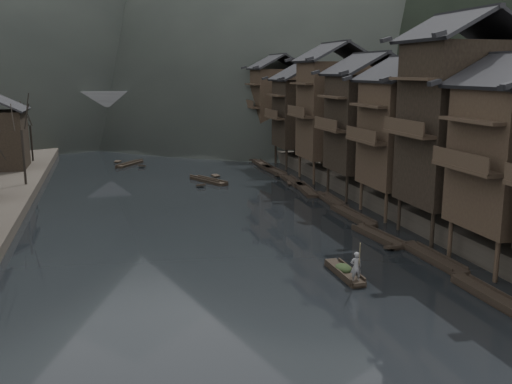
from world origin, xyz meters
name	(u,v)px	position (x,y,z in m)	size (l,w,h in m)	color
water	(251,284)	(0.00, 0.00, 0.00)	(300.00, 300.00, 0.00)	black
right_bank	(422,154)	(35.00, 40.00, 0.90)	(40.00, 200.00, 1.80)	#2D2823
stilt_houses	(376,106)	(17.28, 19.33, 9.12)	(9.00, 67.60, 16.82)	black
moored_sampans	(313,193)	(12.17, 22.26, 0.20)	(2.81, 61.99, 0.47)	black
midriver_boats	(167,172)	(-0.82, 38.83, 0.20)	(12.05, 20.22, 0.45)	black
stone_bridge	(151,113)	(0.00, 72.00, 5.11)	(40.00, 6.00, 9.00)	#4C4C4F
hero_sampan	(344,273)	(5.91, -0.13, 0.20)	(1.00, 4.65, 0.43)	black
cargo_heap	(343,263)	(5.91, 0.08, 0.74)	(1.02, 1.34, 0.61)	black
boatman	(356,263)	(5.90, -1.76, 1.35)	(0.67, 0.44, 1.85)	slate
bamboo_pole	(361,219)	(6.10, -1.76, 4.02)	(0.06, 0.06, 4.59)	#8C7A51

